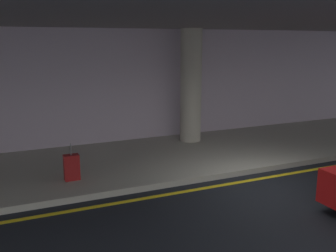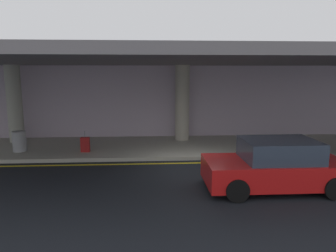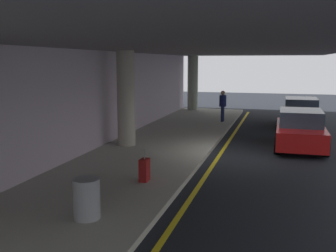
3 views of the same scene
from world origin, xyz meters
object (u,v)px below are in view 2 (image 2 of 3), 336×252
object	(u,v)px
support_column_center	(182,103)
support_column_left_mid	(15,104)
car_red	(276,166)
trash_bin_steel	(19,141)
suitcase_upright_primary	(85,145)

from	to	relation	value
support_column_center	support_column_left_mid	bearing A→B (deg)	180.00
support_column_center	car_red	size ratio (longest dim) A/B	0.89
trash_bin_steel	support_column_left_mid	bearing A→B (deg)	114.54
car_red	trash_bin_steel	distance (m)	10.27
car_red	suitcase_upright_primary	distance (m)	7.71
car_red	trash_bin_steel	size ratio (longest dim) A/B	4.82
support_column_left_mid	car_red	bearing A→B (deg)	-32.97
support_column_center	suitcase_upright_primary	xyz separation A→B (m)	(-4.31, -2.24, -1.51)
support_column_left_mid	car_red	world-z (taller)	support_column_left_mid
support_column_center	car_red	xyz separation A→B (m)	(2.08, -6.54, -1.26)
support_column_left_mid	support_column_center	distance (m)	8.00
support_column_left_mid	support_column_center	size ratio (longest dim) A/B	1.00
suitcase_upright_primary	trash_bin_steel	world-z (taller)	suitcase_upright_primary
suitcase_upright_primary	trash_bin_steel	bearing A→B (deg)	-173.04
trash_bin_steel	support_column_center	bearing A→B (deg)	15.37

